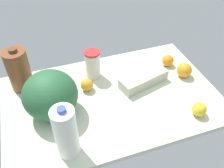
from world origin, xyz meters
TOP-DOWN VIEW (x-y plane):
  - countertop at (0.00, 0.00)cm, footprint 120.00×76.00cm
  - milk_jug at (-30.00, -26.86)cm, footprint 10.22×10.22cm
  - watermelon at (-32.86, 0.23)cm, footprint 27.98×27.98cm
  - egg_carton at (21.44, 4.72)cm, footprint 31.35×17.28cm
  - tumbler_cup at (-4.77, 21.66)cm, footprint 9.23×9.23cm
  - chocolate_milk_jug at (-46.54, 25.42)cm, footprint 12.75×12.75cm
  - orange_far_back at (43.79, 16.31)cm, footprint 7.39×7.39cm
  - lemon_beside_bowl at (38.74, -26.84)cm, footprint 7.56×7.56cm
  - orange_loose at (47.96, 3.33)cm, footprint 8.98×8.98cm
  - orange_by_jug at (-11.67, 10.77)cm, footprint 7.31×7.31cm

SIDE VIEW (x-z plane):
  - countertop at x=0.00cm, z-range 0.00..3.00cm
  - egg_carton at x=21.44cm, z-range 3.00..9.69cm
  - orange_by_jug at x=-11.67cm, z-range 3.00..10.31cm
  - orange_far_back at x=43.79cm, z-range 3.00..10.39cm
  - lemon_beside_bowl at x=38.74cm, z-range 3.00..10.56cm
  - orange_loose at x=47.96cm, z-range 3.00..11.98cm
  - tumbler_cup at x=-4.77cm, z-range 3.04..20.96cm
  - watermelon at x=-32.86cm, z-range 3.00..27.63cm
  - chocolate_milk_jug at x=-46.54cm, z-range 2.22..29.02cm
  - milk_jug at x=-30.00cm, z-range 2.22..31.29cm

